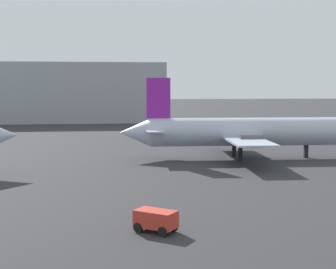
% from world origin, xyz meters
% --- Properties ---
extents(airplane_distant, '(29.86, 20.78, 9.43)m').
position_xyz_m(airplane_distant, '(14.57, 48.20, 3.14)').
color(airplane_distant, '#B2BCCC').
rests_on(airplane_distant, ground_plane).
extents(baggage_cart, '(2.70, 2.48, 1.30)m').
position_xyz_m(baggage_cart, '(1.25, 19.58, 0.76)').
color(baggage_cart, red).
rests_on(baggage_cart, ground_plane).
extents(terminal_building, '(63.71, 21.99, 13.69)m').
position_xyz_m(terminal_building, '(-19.78, 115.22, 6.85)').
color(terminal_building, '#999EA3').
rests_on(terminal_building, ground_plane).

